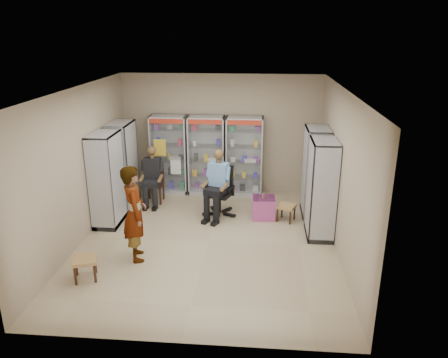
# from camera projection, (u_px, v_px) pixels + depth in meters

# --- Properties ---
(floor) EXTENTS (6.00, 6.00, 0.00)m
(floor) POSITION_uv_depth(u_px,v_px,m) (208.00, 241.00, 8.73)
(floor) COLOR tan
(floor) RESTS_ON ground
(room_shell) EXTENTS (5.02, 6.02, 3.01)m
(room_shell) POSITION_uv_depth(u_px,v_px,m) (207.00, 146.00, 8.08)
(room_shell) COLOR tan
(room_shell) RESTS_ON ground
(cabinet_back_left) EXTENTS (0.90, 0.50, 2.00)m
(cabinet_back_left) POSITION_uv_depth(u_px,v_px,m) (169.00, 155.00, 11.07)
(cabinet_back_left) COLOR silver
(cabinet_back_left) RESTS_ON floor
(cabinet_back_mid) EXTENTS (0.90, 0.50, 2.00)m
(cabinet_back_mid) POSITION_uv_depth(u_px,v_px,m) (207.00, 156.00, 11.00)
(cabinet_back_mid) COLOR #ABACB2
(cabinet_back_mid) RESTS_ON floor
(cabinet_back_right) EXTENTS (0.90, 0.50, 2.00)m
(cabinet_back_right) POSITION_uv_depth(u_px,v_px,m) (244.00, 156.00, 10.92)
(cabinet_back_right) COLOR silver
(cabinet_back_right) RESTS_ON floor
(cabinet_right_far) EXTENTS (0.90, 0.50, 2.00)m
(cabinet_right_far) POSITION_uv_depth(u_px,v_px,m) (315.00, 172.00, 9.73)
(cabinet_right_far) COLOR silver
(cabinet_right_far) RESTS_ON floor
(cabinet_right_near) EXTENTS (0.90, 0.50, 2.00)m
(cabinet_right_near) POSITION_uv_depth(u_px,v_px,m) (321.00, 189.00, 8.69)
(cabinet_right_near) COLOR silver
(cabinet_right_near) RESTS_ON floor
(cabinet_left_far) EXTENTS (0.90, 0.50, 2.00)m
(cabinet_left_far) POSITION_uv_depth(u_px,v_px,m) (123.00, 165.00, 10.27)
(cabinet_left_far) COLOR silver
(cabinet_left_far) RESTS_ON floor
(cabinet_left_near) EXTENTS (0.90, 0.50, 2.00)m
(cabinet_left_near) POSITION_uv_depth(u_px,v_px,m) (107.00, 180.00, 9.24)
(cabinet_left_near) COLOR #A5A6AC
(cabinet_left_near) RESTS_ON floor
(wooden_chair) EXTENTS (0.42, 0.42, 0.94)m
(wooden_chair) POSITION_uv_depth(u_px,v_px,m) (154.00, 184.00, 10.58)
(wooden_chair) COLOR #322113
(wooden_chair) RESTS_ON floor
(seated_customer) EXTENTS (0.44, 0.60, 1.34)m
(seated_customer) POSITION_uv_depth(u_px,v_px,m) (153.00, 177.00, 10.47)
(seated_customer) COLOR black
(seated_customer) RESTS_ON floor
(office_chair) EXTENTS (0.80, 0.80, 1.15)m
(office_chair) POSITION_uv_depth(u_px,v_px,m) (219.00, 191.00, 9.78)
(office_chair) COLOR black
(office_chair) RESTS_ON floor
(seated_shopkeeper) EXTENTS (0.68, 0.79, 1.46)m
(seated_shopkeeper) POSITION_uv_depth(u_px,v_px,m) (219.00, 185.00, 9.69)
(seated_shopkeeper) COLOR #6D9FD8
(seated_shopkeeper) RESTS_ON floor
(pink_trunk) EXTENTS (0.51, 0.50, 0.48)m
(pink_trunk) POSITION_uv_depth(u_px,v_px,m) (263.00, 208.00, 9.75)
(pink_trunk) COLOR #A04080
(pink_trunk) RESTS_ON floor
(tea_glass) EXTENTS (0.07, 0.07, 0.10)m
(tea_glass) POSITION_uv_depth(u_px,v_px,m) (263.00, 196.00, 9.64)
(tea_glass) COLOR #5F2308
(tea_glass) RESTS_ON pink_trunk
(woven_stool_a) EXTENTS (0.48, 0.48, 0.37)m
(woven_stool_a) POSITION_uv_depth(u_px,v_px,m) (286.00, 213.00, 9.62)
(woven_stool_a) COLOR #90613C
(woven_stool_a) RESTS_ON floor
(woven_stool_b) EXTENTS (0.50, 0.50, 0.39)m
(woven_stool_b) POSITION_uv_depth(u_px,v_px,m) (85.00, 269.00, 7.36)
(woven_stool_b) COLOR #A98B47
(woven_stool_b) RESTS_ON floor
(standing_man) EXTENTS (0.63, 0.76, 1.78)m
(standing_man) POSITION_uv_depth(u_px,v_px,m) (135.00, 213.00, 7.82)
(standing_man) COLOR #9A9A9C
(standing_man) RESTS_ON floor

